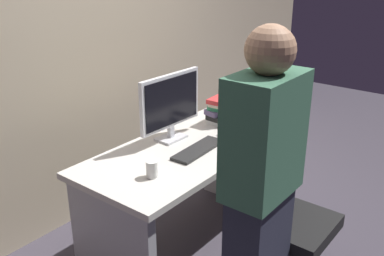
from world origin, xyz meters
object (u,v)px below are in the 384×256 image
(keyboard, at_px, (198,149))
(cell_phone, at_px, (244,132))
(desk, at_px, (186,177))
(monitor, at_px, (171,103))
(office_chair, at_px, (283,226))
(cup_near_keyboard, at_px, (152,169))
(person_at_desk, at_px, (261,194))
(book_stack, at_px, (220,111))
(mouse, at_px, (224,134))

(keyboard, distance_m, cell_phone, 0.45)
(desk, xyz_separation_m, monitor, (0.05, 0.17, 0.48))
(office_chair, xyz_separation_m, cup_near_keyboard, (-0.43, 0.63, 0.34))
(person_at_desk, distance_m, keyboard, 0.81)
(desk, xyz_separation_m, cell_phone, (0.45, -0.17, 0.22))
(office_chair, relative_size, monitor, 1.74)
(office_chair, bearing_deg, person_at_desk, -172.51)
(book_stack, relative_size, cell_phone, 1.52)
(mouse, xyz_separation_m, cell_phone, (0.14, -0.08, -0.01))
(monitor, bearing_deg, cell_phone, -39.90)
(monitor, height_order, mouse, monitor)
(mouse, bearing_deg, person_at_desk, -135.99)
(office_chair, relative_size, book_stack, 4.30)
(office_chair, relative_size, cell_phone, 6.53)
(mouse, height_order, cup_near_keyboard, cup_near_keyboard)
(office_chair, bearing_deg, desk, 89.53)
(mouse, xyz_separation_m, book_stack, (0.20, 0.18, 0.08))
(office_chair, distance_m, cup_near_keyboard, 0.83)
(desk, distance_m, cell_phone, 0.53)
(person_at_desk, relative_size, cell_phone, 11.38)
(desk, relative_size, book_stack, 6.81)
(desk, bearing_deg, keyboard, -85.76)
(mouse, bearing_deg, monitor, 135.03)
(desk, distance_m, mouse, 0.40)
(cell_phone, bearing_deg, office_chair, -127.58)
(keyboard, relative_size, cell_phone, 2.99)
(monitor, height_order, keyboard, monitor)
(keyboard, height_order, book_stack, book_stack)
(monitor, relative_size, cup_near_keyboard, 5.42)
(person_at_desk, distance_m, cell_phone, 1.06)
(cup_near_keyboard, bearing_deg, monitor, 29.39)
(office_chair, height_order, cup_near_keyboard, office_chair)
(person_at_desk, relative_size, book_stack, 7.50)
(cup_near_keyboard, bearing_deg, office_chair, -55.60)
(person_at_desk, distance_m, monitor, 1.07)
(monitor, relative_size, cell_phone, 3.75)
(cup_near_keyboard, relative_size, book_stack, 0.46)
(office_chair, height_order, monitor, monitor)
(keyboard, distance_m, cup_near_keyboard, 0.44)
(keyboard, relative_size, cup_near_keyboard, 4.31)
(desk, bearing_deg, monitor, 73.84)
(office_chair, distance_m, cell_phone, 0.78)
(mouse, bearing_deg, desk, 163.53)
(cup_near_keyboard, bearing_deg, person_at_desk, -87.68)
(office_chair, height_order, keyboard, office_chair)
(desk, bearing_deg, cell_phone, -20.32)
(keyboard, relative_size, mouse, 4.30)
(office_chair, height_order, book_stack, office_chair)
(mouse, relative_size, cell_phone, 0.69)
(desk, relative_size, monitor, 2.75)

